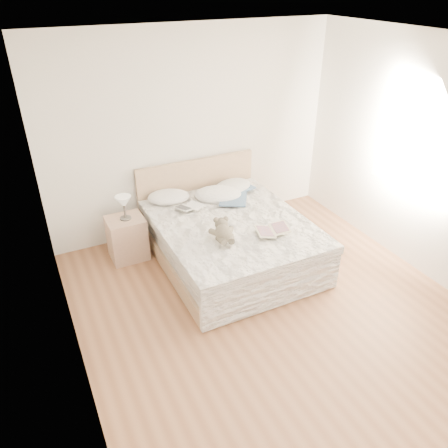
{
  "coord_description": "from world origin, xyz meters",
  "views": [
    {
      "loc": [
        -2.1,
        -2.94,
        3.19
      ],
      "look_at": [
        -0.13,
        1.05,
        0.62
      ],
      "focal_mm": 35.0,
      "sensor_mm": 36.0,
      "label": 1
    }
  ],
  "objects_px": {
    "nightstand": "(127,238)",
    "table_lamp": "(124,203)",
    "childrens_book": "(273,230)",
    "photo_book": "(189,207)",
    "bed": "(229,238)",
    "teddy_bear": "(224,238)"
  },
  "relations": [
    {
      "from": "teddy_bear",
      "to": "nightstand",
      "type": "bearing_deg",
      "value": 138.21
    },
    {
      "from": "childrens_book",
      "to": "nightstand",
      "type": "bearing_deg",
      "value": 155.94
    },
    {
      "from": "table_lamp",
      "to": "teddy_bear",
      "type": "distance_m",
      "value": 1.36
    },
    {
      "from": "table_lamp",
      "to": "photo_book",
      "type": "bearing_deg",
      "value": -14.0
    },
    {
      "from": "teddy_bear",
      "to": "photo_book",
      "type": "bearing_deg",
      "value": 104.03
    },
    {
      "from": "nightstand",
      "to": "childrens_book",
      "type": "height_order",
      "value": "childrens_book"
    },
    {
      "from": "bed",
      "to": "childrens_book",
      "type": "distance_m",
      "value": 0.69
    },
    {
      "from": "bed",
      "to": "childrens_book",
      "type": "xyz_separation_m",
      "value": [
        0.29,
        -0.53,
        0.32
      ]
    },
    {
      "from": "nightstand",
      "to": "photo_book",
      "type": "xyz_separation_m",
      "value": [
        0.78,
        -0.2,
        0.35
      ]
    },
    {
      "from": "table_lamp",
      "to": "childrens_book",
      "type": "bearing_deg",
      "value": -38.77
    },
    {
      "from": "teddy_bear",
      "to": "table_lamp",
      "type": "bearing_deg",
      "value": 137.93
    },
    {
      "from": "photo_book",
      "to": "teddy_bear",
      "type": "distance_m",
      "value": 0.88
    },
    {
      "from": "bed",
      "to": "nightstand",
      "type": "distance_m",
      "value": 1.28
    },
    {
      "from": "nightstand",
      "to": "photo_book",
      "type": "bearing_deg",
      "value": -14.09
    },
    {
      "from": "nightstand",
      "to": "photo_book",
      "type": "relative_size",
      "value": 1.8
    },
    {
      "from": "photo_book",
      "to": "childrens_book",
      "type": "xyz_separation_m",
      "value": [
        0.65,
        -0.94,
        0.0
      ]
    },
    {
      "from": "table_lamp",
      "to": "photo_book",
      "type": "xyz_separation_m",
      "value": [
        0.77,
        -0.19,
        -0.15
      ]
    },
    {
      "from": "photo_book",
      "to": "teddy_bear",
      "type": "height_order",
      "value": "teddy_bear"
    },
    {
      "from": "bed",
      "to": "table_lamp",
      "type": "distance_m",
      "value": 1.36
    },
    {
      "from": "nightstand",
      "to": "teddy_bear",
      "type": "height_order",
      "value": "teddy_bear"
    },
    {
      "from": "bed",
      "to": "nightstand",
      "type": "xyz_separation_m",
      "value": [
        -1.13,
        0.61,
        -0.03
      ]
    },
    {
      "from": "nightstand",
      "to": "table_lamp",
      "type": "distance_m",
      "value": 0.5
    }
  ]
}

